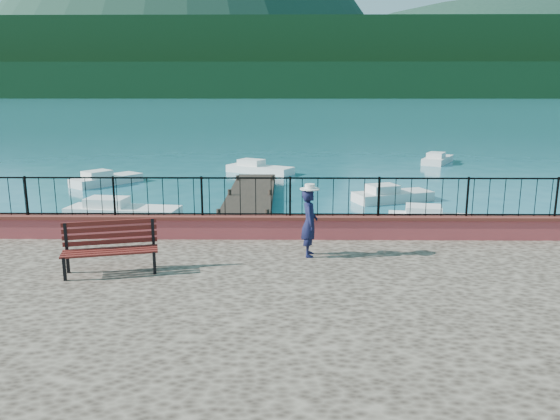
{
  "coord_description": "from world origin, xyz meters",
  "views": [
    {
      "loc": [
        -0.4,
        -9.61,
        4.89
      ],
      "look_at": [
        -0.53,
        2.0,
        2.3
      ],
      "focal_mm": 35.0,
      "sensor_mm": 36.0,
      "label": 1
    }
  ],
  "objects_px": {
    "park_bench": "(111,258)",
    "person": "(309,223)",
    "boat_4": "(260,166)",
    "boat_1": "(438,217)",
    "boat_3": "(107,177)",
    "boat_0": "(123,208)",
    "boat_5": "(438,157)",
    "boat_2": "(393,192)"
  },
  "relations": [
    {
      "from": "park_bench",
      "to": "person",
      "type": "height_order",
      "value": "person"
    },
    {
      "from": "boat_4",
      "to": "park_bench",
      "type": "bearing_deg",
      "value": -65.13
    },
    {
      "from": "boat_1",
      "to": "boat_3",
      "type": "relative_size",
      "value": 0.96
    },
    {
      "from": "boat_0",
      "to": "boat_5",
      "type": "xyz_separation_m",
      "value": [
        16.46,
        16.03,
        0.0
      ]
    },
    {
      "from": "boat_3",
      "to": "boat_5",
      "type": "bearing_deg",
      "value": -28.02
    },
    {
      "from": "boat_1",
      "to": "boat_5",
      "type": "distance_m",
      "value": 18.04
    },
    {
      "from": "boat_0",
      "to": "boat_2",
      "type": "bearing_deg",
      "value": 23.92
    },
    {
      "from": "boat_0",
      "to": "boat_3",
      "type": "height_order",
      "value": "same"
    },
    {
      "from": "boat_1",
      "to": "park_bench",
      "type": "bearing_deg",
      "value": -125.2
    },
    {
      "from": "boat_0",
      "to": "boat_3",
      "type": "bearing_deg",
      "value": 119.51
    },
    {
      "from": "park_bench",
      "to": "boat_1",
      "type": "bearing_deg",
      "value": 29.43
    },
    {
      "from": "person",
      "to": "boat_5",
      "type": "distance_m",
      "value": 26.57
    },
    {
      "from": "person",
      "to": "park_bench",
      "type": "bearing_deg",
      "value": 106.65
    },
    {
      "from": "park_bench",
      "to": "boat_3",
      "type": "xyz_separation_m",
      "value": [
        -5.81,
        17.47,
        -1.11
      ]
    },
    {
      "from": "boat_0",
      "to": "boat_5",
      "type": "distance_m",
      "value": 22.97
    },
    {
      "from": "person",
      "to": "boat_2",
      "type": "relative_size",
      "value": 0.44
    },
    {
      "from": "person",
      "to": "boat_4",
      "type": "distance_m",
      "value": 20.37
    },
    {
      "from": "boat_3",
      "to": "boat_4",
      "type": "relative_size",
      "value": 0.91
    },
    {
      "from": "park_bench",
      "to": "boat_5",
      "type": "distance_m",
      "value": 29.37
    },
    {
      "from": "park_bench",
      "to": "person",
      "type": "bearing_deg",
      "value": 2.74
    },
    {
      "from": "boat_3",
      "to": "boat_5",
      "type": "height_order",
      "value": "same"
    },
    {
      "from": "boat_0",
      "to": "boat_3",
      "type": "relative_size",
      "value": 1.18
    },
    {
      "from": "boat_0",
      "to": "boat_2",
      "type": "relative_size",
      "value": 1.25
    },
    {
      "from": "boat_4",
      "to": "boat_2",
      "type": "bearing_deg",
      "value": -22.38
    },
    {
      "from": "boat_4",
      "to": "boat_5",
      "type": "bearing_deg",
      "value": 51.28
    },
    {
      "from": "boat_2",
      "to": "boat_5",
      "type": "bearing_deg",
      "value": 46.73
    },
    {
      "from": "boat_4",
      "to": "boat_5",
      "type": "relative_size",
      "value": 1.15
    },
    {
      "from": "park_bench",
      "to": "boat_2",
      "type": "xyz_separation_m",
      "value": [
        8.31,
        13.19,
        -1.11
      ]
    },
    {
      "from": "boat_1",
      "to": "boat_2",
      "type": "bearing_deg",
      "value": 110.48
    },
    {
      "from": "boat_0",
      "to": "boat_5",
      "type": "relative_size",
      "value": 1.24
    },
    {
      "from": "boat_2",
      "to": "boat_3",
      "type": "bearing_deg",
      "value": 142.96
    },
    {
      "from": "boat_1",
      "to": "boat_5",
      "type": "xyz_separation_m",
      "value": [
        4.7,
        17.42,
        0.0
      ]
    },
    {
      "from": "person",
      "to": "boat_4",
      "type": "relative_size",
      "value": 0.38
    },
    {
      "from": "park_bench",
      "to": "person",
      "type": "xyz_separation_m",
      "value": [
        4.09,
        1.22,
        0.45
      ]
    },
    {
      "from": "boat_5",
      "to": "park_bench",
      "type": "bearing_deg",
      "value": -178.94
    },
    {
      "from": "person",
      "to": "boat_2",
      "type": "height_order",
      "value": "person"
    },
    {
      "from": "boat_3",
      "to": "boat_5",
      "type": "relative_size",
      "value": 1.04
    },
    {
      "from": "park_bench",
      "to": "boat_0",
      "type": "xyz_separation_m",
      "value": [
        -2.72,
        9.9,
        -1.11
      ]
    },
    {
      "from": "boat_1",
      "to": "boat_4",
      "type": "xyz_separation_m",
      "value": [
        -7.02,
        12.92,
        0.0
      ]
    },
    {
      "from": "boat_2",
      "to": "boat_3",
      "type": "xyz_separation_m",
      "value": [
        -14.12,
        4.28,
        0.0
      ]
    },
    {
      "from": "boat_0",
      "to": "boat_1",
      "type": "bearing_deg",
      "value": 0.56
    },
    {
      "from": "boat_0",
      "to": "boat_2",
      "type": "distance_m",
      "value": 11.51
    }
  ]
}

